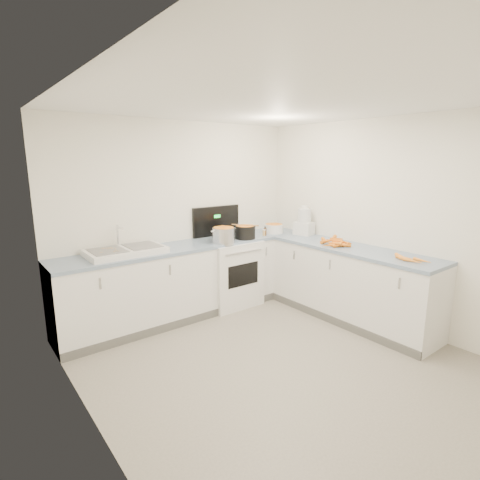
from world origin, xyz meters
TOP-DOWN VIEW (x-y plane):
  - floor at (0.00, 0.00)m, footprint 3.50×4.00m
  - ceiling at (0.00, 0.00)m, footprint 3.50×4.00m
  - wall_back at (0.00, 2.00)m, footprint 3.50×0.00m
  - wall_left at (-1.75, 0.00)m, footprint 0.00×4.00m
  - wall_right at (1.75, 0.00)m, footprint 0.00×4.00m
  - counter_back at (0.00, 1.70)m, footprint 3.50×0.62m
  - counter_right at (1.45, 0.30)m, footprint 0.62×2.20m
  - stove at (0.55, 1.69)m, footprint 0.76×0.65m
  - sink at (-0.90, 1.70)m, footprint 0.86×0.52m
  - steel_pot at (0.35, 1.52)m, footprint 0.33×0.33m
  - black_pot at (0.73, 1.54)m, footprint 0.32×0.32m
  - wooden_spoon at (0.73, 1.54)m, footprint 0.24×0.32m
  - mixing_bowl at (1.33, 1.61)m, footprint 0.36×0.36m
  - extract_bottle at (1.09, 1.53)m, footprint 0.04×0.04m
  - spice_jar at (1.08, 1.54)m, footprint 0.05×0.05m
  - food_processor at (1.58, 1.24)m, footprint 0.26×0.29m
  - carrot_pile at (1.39, 0.52)m, footprint 0.42×0.43m
  - peeled_carrots at (1.40, -0.45)m, footprint 0.17×0.42m
  - peelings at (-1.08, 1.71)m, footprint 0.21×0.26m

SIDE VIEW (x-z plane):
  - floor at x=0.00m, z-range 0.00..0.00m
  - counter_back at x=0.00m, z-range 0.00..0.94m
  - counter_right at x=1.45m, z-range 0.00..0.94m
  - stove at x=0.55m, z-range -0.21..1.15m
  - peeled_carrots at x=1.40m, z-range 0.94..0.98m
  - carrot_pile at x=1.39m, z-range 0.93..1.02m
  - sink at x=-0.90m, z-range 0.82..1.13m
  - spice_jar at x=1.08m, z-range 0.94..1.02m
  - extract_bottle at x=1.09m, z-range 0.94..1.05m
  - mixing_bowl at x=1.33m, z-range 0.94..1.07m
  - peelings at x=-1.08m, z-range 1.01..1.02m
  - black_pot at x=0.73m, z-range 0.92..1.12m
  - steel_pot at x=0.35m, z-range 0.92..1.14m
  - food_processor at x=1.58m, z-range 0.91..1.33m
  - wooden_spoon at x=0.73m, z-range 1.12..1.14m
  - wall_back at x=0.00m, z-range 0.00..2.50m
  - wall_left at x=-1.75m, z-range 0.00..2.50m
  - wall_right at x=1.75m, z-range 0.00..2.50m
  - ceiling at x=0.00m, z-range 2.50..2.50m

